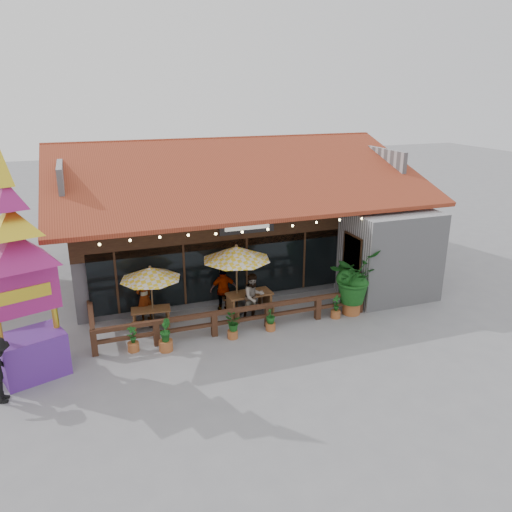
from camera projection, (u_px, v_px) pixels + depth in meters
name	position (u px, v px, depth m)	size (l,w,h in m)	color
ground	(275.00, 319.00, 18.72)	(100.00, 100.00, 0.00)	gray
restaurant_building	(230.00, 220.00, 23.99)	(15.50, 14.73, 6.09)	#A4A4A9
patio_railing	(219.00, 316.00, 17.56)	(10.00, 2.60, 0.92)	#432617
umbrella_left	(150.00, 274.00, 17.56)	(2.45, 2.45, 2.33)	brown
umbrella_right	(236.00, 253.00, 18.48)	(2.98, 2.98, 2.77)	brown
picnic_table_left	(151.00, 314.00, 18.06)	(1.52, 1.34, 0.67)	brown
picnic_table_right	(249.00, 299.00, 19.06)	(1.80, 1.58, 0.83)	brown
thai_sign_tower	(17.00, 254.00, 13.89)	(3.40, 3.40, 7.25)	#5A2790
tropical_plant	(353.00, 278.00, 18.75)	(2.38, 2.30, 2.52)	#9C552A
diner_a	(144.00, 297.00, 18.28)	(0.69, 0.46, 1.90)	#392312
diner_b	(254.00, 297.00, 18.46)	(0.87, 0.68, 1.80)	#392312
diner_c	(224.00, 289.00, 19.15)	(1.05, 0.44, 1.79)	#392312
pedestrian	(0.00, 370.00, 13.54)	(1.24, 0.71, 1.91)	black
planter_a	(133.00, 340.00, 16.33)	(0.38, 0.38, 0.93)	#9C552A
planter_b	(165.00, 337.00, 16.32)	(0.46, 0.46, 1.12)	#9C552A
planter_c	(232.00, 325.00, 17.14)	(0.70, 0.67, 0.88)	#9C552A
planter_d	(271.00, 320.00, 17.73)	(0.46, 0.46, 0.87)	#9C552A
planter_e	(336.00, 308.00, 18.72)	(0.38, 0.38, 0.90)	#9C552A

